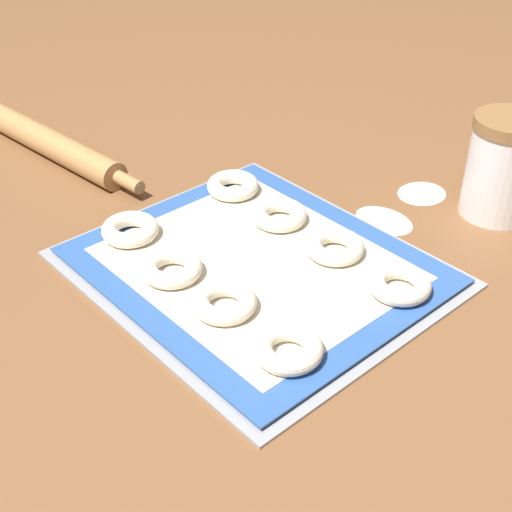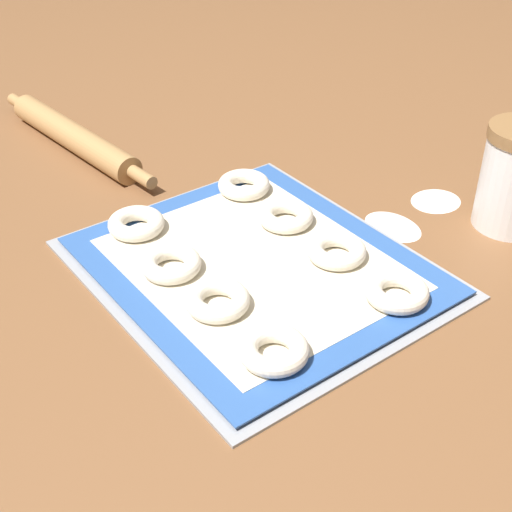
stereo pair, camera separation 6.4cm
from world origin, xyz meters
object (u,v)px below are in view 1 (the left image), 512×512
object	(u,v)px
bagel_back_mid_left	(279,215)
rolling_pin	(52,144)
bagel_back_far_left	(233,186)
bagel_front_mid_left	(172,268)
bagel_back_mid_right	(335,247)
bagel_front_mid_right	(224,302)
bagel_front_far_right	(288,349)
baking_tray	(256,268)
flour_canister	(502,167)
bagel_back_far_right	(399,284)
bagel_front_far_left	(130,229)

from	to	relation	value
bagel_back_mid_left	rolling_pin	size ratio (longest dim) A/B	0.18
bagel_back_mid_left	bagel_back_far_left	bearing A→B (deg)	176.98
bagel_back_mid_left	rolling_pin	xyz separation A→B (m)	(-0.40, -0.12, 0.00)
bagel_front_mid_left	rolling_pin	size ratio (longest dim) A/B	0.18
bagel_front_mid_left	bagel_back_mid_right	size ratio (longest dim) A/B	1.00
bagel_front_mid_right	bagel_front_far_right	size ratio (longest dim) A/B	1.00
baking_tray	bagel_back_mid_right	xyz separation A→B (m)	(0.05, 0.09, 0.02)
bagel_back_far_left	bagel_back_mid_right	size ratio (longest dim) A/B	1.00
bagel_front_far_right	bagel_back_mid_left	xyz separation A→B (m)	(-0.20, 0.18, 0.00)
bagel_front_mid_left	bagel_back_mid_right	xyz separation A→B (m)	(0.10, 0.18, 0.00)
rolling_pin	bagel_back_far_left	bearing A→B (deg)	23.46
bagel_front_mid_left	flour_canister	world-z (taller)	flour_canister
bagel_front_mid_right	bagel_front_far_right	distance (m)	0.10
bagel_front_far_right	bagel_back_far_right	size ratio (longest dim) A/B	1.00
bagel_front_far_right	bagel_back_far_right	xyz separation A→B (m)	(0.01, 0.17, 0.00)
bagel_front_mid_right	bagel_front_far_right	bearing A→B (deg)	-0.11
baking_tray	bagel_back_far_left	size ratio (longest dim) A/B	5.69
bagel_front_mid_right	bagel_back_mid_right	distance (m)	0.17
bagel_back_far_right	flour_canister	xyz separation A→B (m)	(-0.04, 0.25, 0.05)
bagel_front_far_left	bagel_back_far_left	distance (m)	0.17
baking_tray	bagel_front_far_left	distance (m)	0.18
bagel_back_far_right	flour_canister	distance (m)	0.26
bagel_back_far_left	flour_canister	size ratio (longest dim) A/B	0.52
flour_canister	baking_tray	bearing A→B (deg)	-109.27
bagel_front_far_right	flour_canister	world-z (taller)	flour_canister
baking_tray	bagel_back_mid_right	bearing A→B (deg)	59.98
flour_canister	bagel_front_mid_left	bearing A→B (deg)	-111.22
baking_tray	rolling_pin	bearing A→B (deg)	-175.63
bagel_front_far_right	bagel_back_far_left	size ratio (longest dim) A/B	1.00
flour_canister	rolling_pin	world-z (taller)	flour_canister
flour_canister	rolling_pin	distance (m)	0.68
bagel_back_mid_left	rolling_pin	world-z (taller)	rolling_pin
bagel_front_mid_left	bagel_back_far_right	bearing A→B (deg)	41.35
bagel_back_mid_left	bagel_back_mid_right	distance (m)	0.10
bagel_back_far_left	flour_canister	world-z (taller)	flour_canister
rolling_pin	baking_tray	bearing A→B (deg)	4.37
bagel_front_far_right	flour_canister	size ratio (longest dim) A/B	0.52
rolling_pin	bagel_front_mid_right	bearing A→B (deg)	-6.15
bagel_back_mid_left	rolling_pin	distance (m)	0.41
bagel_back_far_left	rolling_pin	xyz separation A→B (m)	(-0.29, -0.13, 0.00)
rolling_pin	bagel_back_mid_right	bearing A→B (deg)	13.71
bagel_front_mid_left	flour_canister	distance (m)	0.47
bagel_front_far_right	bagel_back_mid_left	bearing A→B (deg)	138.58
bagel_front_mid_right	bagel_front_far_right	xyz separation A→B (m)	(0.10, -0.00, 0.00)
bagel_front_far_left	bagel_back_far_left	bearing A→B (deg)	89.79
bagel_front_mid_left	bagel_front_mid_right	bearing A→B (deg)	3.20
bagel_back_mid_left	bagel_front_far_left	bearing A→B (deg)	-121.29
bagel_back_far_right	rolling_pin	xyz separation A→B (m)	(-0.60, -0.12, 0.00)
bagel_front_far_right	rolling_pin	distance (m)	0.60
baking_tray	bagel_front_far_left	size ratio (longest dim) A/B	5.69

